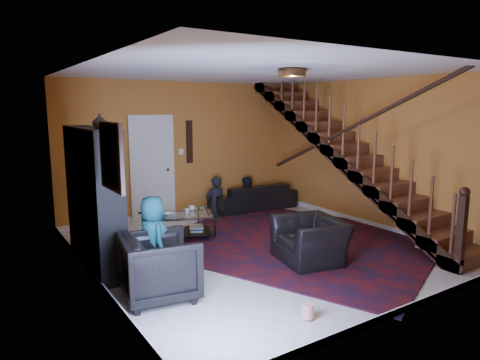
# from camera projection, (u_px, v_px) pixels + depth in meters

# --- Properties ---
(floor) EXTENTS (5.50, 5.50, 0.00)m
(floor) POSITION_uv_depth(u_px,v_px,m) (257.00, 248.00, 6.99)
(floor) COLOR beige
(floor) RESTS_ON ground
(room) EXTENTS (5.50, 5.50, 5.50)m
(room) POSITION_uv_depth(u_px,v_px,m) (150.00, 238.00, 7.37)
(room) COLOR #BD6C2A
(room) RESTS_ON ground
(staircase) EXTENTS (0.95, 5.02, 3.18)m
(staircase) POSITION_uv_depth(u_px,v_px,m) (352.00, 155.00, 7.89)
(staircase) COLOR brown
(staircase) RESTS_ON floor
(bookshelf) EXTENTS (0.35, 1.80, 2.00)m
(bookshelf) POSITION_uv_depth(u_px,v_px,m) (94.00, 201.00, 6.04)
(bookshelf) COLOR black
(bookshelf) RESTS_ON floor
(door) EXTENTS (0.82, 0.05, 2.05)m
(door) POSITION_uv_depth(u_px,v_px,m) (152.00, 169.00, 8.70)
(door) COLOR silver
(door) RESTS_ON floor
(framed_picture) EXTENTS (0.04, 0.74, 0.74)m
(framed_picture) POSITION_uv_depth(u_px,v_px,m) (111.00, 156.00, 4.58)
(framed_picture) COLOR maroon
(framed_picture) RESTS_ON room
(wall_hanging) EXTENTS (0.14, 0.03, 0.90)m
(wall_hanging) POSITION_uv_depth(u_px,v_px,m) (189.00, 142.00, 9.07)
(wall_hanging) COLOR black
(wall_hanging) RESTS_ON room
(ceiling_fixture) EXTENTS (0.40, 0.40, 0.10)m
(ceiling_fixture) POSITION_uv_depth(u_px,v_px,m) (292.00, 73.00, 5.87)
(ceiling_fixture) COLOR #3F2814
(ceiling_fixture) RESTS_ON room
(rug) EXTENTS (5.22, 5.50, 0.02)m
(rug) POSITION_uv_depth(u_px,v_px,m) (297.00, 241.00, 7.34)
(rug) COLOR #4A0D0E
(rug) RESTS_ON floor
(sofa) EXTENTS (1.98, 0.85, 0.57)m
(sofa) POSITION_uv_depth(u_px,v_px,m) (253.00, 196.00, 9.65)
(sofa) COLOR black
(sofa) RESTS_ON floor
(armchair_left) EXTENTS (0.98, 0.96, 0.78)m
(armchair_left) POSITION_uv_depth(u_px,v_px,m) (160.00, 267.00, 5.10)
(armchair_left) COLOR black
(armchair_left) RESTS_ON floor
(armchair_right) EXTENTS (1.06, 1.16, 0.65)m
(armchair_right) POSITION_uv_depth(u_px,v_px,m) (310.00, 240.00, 6.33)
(armchair_right) COLOR black
(armchair_right) RESTS_ON floor
(person_adult_a) EXTENTS (0.48, 0.32, 1.27)m
(person_adult_a) POSITION_uv_depth(u_px,v_px,m) (216.00, 205.00, 9.20)
(person_adult_a) COLOR black
(person_adult_a) RESTS_ON sofa
(person_adult_b) EXTENTS (0.63, 0.52, 1.19)m
(person_adult_b) POSITION_uv_depth(u_px,v_px,m) (246.00, 203.00, 9.63)
(person_adult_b) COLOR black
(person_adult_b) RESTS_ON sofa
(person_child) EXTENTS (0.38, 0.57, 1.16)m
(person_child) POSITION_uv_depth(u_px,v_px,m) (153.00, 240.00, 5.50)
(person_child) COLOR #195260
(person_child) RESTS_ON armchair_left
(coffee_table) EXTENTS (1.32, 1.07, 0.44)m
(coffee_table) POSITION_uv_depth(u_px,v_px,m) (179.00, 225.00, 7.44)
(coffee_table) COLOR black
(coffee_table) RESTS_ON floor
(cup_a) EXTENTS (0.12, 0.12, 0.09)m
(cup_a) POSITION_uv_depth(u_px,v_px,m) (192.00, 208.00, 7.67)
(cup_a) COLOR #999999
(cup_a) RESTS_ON coffee_table
(cup_b) EXTENTS (0.11, 0.11, 0.08)m
(cup_b) POSITION_uv_depth(u_px,v_px,m) (187.00, 211.00, 7.46)
(cup_b) COLOR #999999
(cup_b) RESTS_ON coffee_table
(bowl) EXTENTS (0.23, 0.23, 0.05)m
(bowl) POSITION_uv_depth(u_px,v_px,m) (169.00, 214.00, 7.32)
(bowl) COLOR #999999
(bowl) RESTS_ON coffee_table
(vase) EXTENTS (0.18, 0.18, 0.19)m
(vase) POSITION_uv_depth(u_px,v_px,m) (100.00, 121.00, 5.43)
(vase) COLOR #999999
(vase) RESTS_ON bookshelf
(popcorn_bucket) EXTENTS (0.14, 0.14, 0.16)m
(popcorn_bucket) POSITION_uv_depth(u_px,v_px,m) (308.00, 311.00, 4.62)
(popcorn_bucket) COLOR red
(popcorn_bucket) RESTS_ON rug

